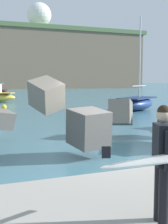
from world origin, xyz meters
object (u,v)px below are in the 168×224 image
at_px(surfer_with_board, 167,157).
at_px(boat_mid_left, 137,103).
at_px(mooring_buoy_inner, 4,107).
at_px(radar_dome, 39,17).

relative_size(surfer_with_board, boat_mid_left, 0.29).
height_order(surfer_with_board, boat_mid_left, boat_mid_left).
xyz_separation_m(mooring_buoy_inner, radar_dome, (19.95, 74.62, 23.00)).
distance_m(boat_mid_left, mooring_buoy_inner, 10.68).
relative_size(boat_mid_left, radar_dome, 0.72).
xyz_separation_m(boat_mid_left, mooring_buoy_inner, (-9.80, 4.23, -0.36)).
bearing_deg(radar_dome, mooring_buoy_inner, -104.97).
bearing_deg(boat_mid_left, mooring_buoy_inner, 156.65).
bearing_deg(surfer_with_board, boat_mid_left, 59.84).
height_order(mooring_buoy_inner, radar_dome, radar_dome).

